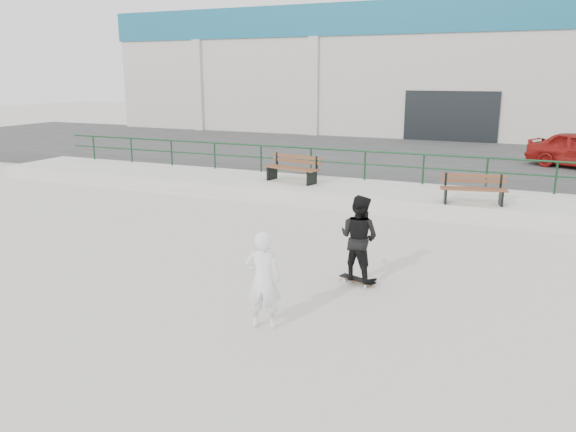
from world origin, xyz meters
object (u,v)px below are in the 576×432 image
at_px(seated_skater, 263,280).
at_px(bench_right, 473,189).
at_px(standing_skater, 359,238).
at_px(skateboard, 358,280).
at_px(bench_left, 293,169).

bearing_deg(seated_skater, bench_right, -119.00).
xyz_separation_m(bench_right, standing_skater, (-1.53, -6.09, 0.04)).
relative_size(skateboard, standing_skater, 0.47).
relative_size(bench_right, standing_skater, 1.10).
distance_m(bench_left, bench_right, 6.07).
bearing_deg(bench_left, bench_right, 2.36).
distance_m(bench_right, skateboard, 6.33).
distance_m(bench_left, standing_skater, 8.39).
height_order(skateboard, standing_skater, standing_skater).
relative_size(bench_right, seated_skater, 1.14).
bearing_deg(standing_skater, bench_right, -88.65).
distance_m(bench_right, seated_skater, 8.98).
distance_m(skateboard, seated_skater, 2.81).
bearing_deg(seated_skater, skateboard, -121.79).
height_order(standing_skater, seated_skater, standing_skater).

